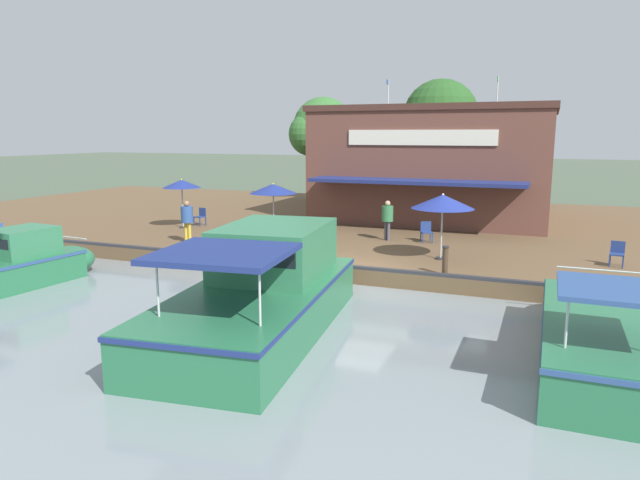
# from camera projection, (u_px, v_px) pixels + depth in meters

# --- Properties ---
(ground_plane) EXTENTS (220.00, 220.00, 0.00)m
(ground_plane) POSITION_uv_depth(u_px,v_px,m) (353.00, 287.00, 19.02)
(ground_plane) COLOR #4C5B47
(quay_deck) EXTENTS (22.00, 56.00, 0.60)m
(quay_deck) POSITION_uv_depth(u_px,v_px,m) (422.00, 228.00, 29.00)
(quay_deck) COLOR brown
(quay_deck) RESTS_ON ground
(quay_edge_fender) EXTENTS (0.20, 50.40, 0.10)m
(quay_edge_fender) POSITION_uv_depth(u_px,v_px,m) (354.00, 267.00, 18.99)
(quay_edge_fender) COLOR #2D2D33
(quay_edge_fender) RESTS_ON quay_deck
(waterfront_restaurant) EXTENTS (11.48, 11.68, 7.33)m
(waterfront_restaurant) POSITION_uv_depth(u_px,v_px,m) (438.00, 163.00, 30.69)
(waterfront_restaurant) COLOR brown
(waterfront_restaurant) RESTS_ON quay_deck
(patio_umbrella_mid_patio_left) EXTENTS (2.21, 2.21, 2.36)m
(patio_umbrella_mid_patio_left) POSITION_uv_depth(u_px,v_px,m) (443.00, 202.00, 20.04)
(patio_umbrella_mid_patio_left) COLOR #B7B7B7
(patio_umbrella_mid_patio_left) RESTS_ON quay_deck
(patio_umbrella_far_corner) EXTENTS (2.00, 2.00, 2.38)m
(patio_umbrella_far_corner) POSITION_uv_depth(u_px,v_px,m) (273.00, 189.00, 24.16)
(patio_umbrella_far_corner) COLOR #B7B7B7
(patio_umbrella_far_corner) RESTS_ON quay_deck
(patio_umbrella_mid_patio_right) EXTENTS (1.78, 1.78, 2.34)m
(patio_umbrella_mid_patio_right) POSITION_uv_depth(u_px,v_px,m) (182.00, 184.00, 26.87)
(patio_umbrella_mid_patio_right) COLOR #B7B7B7
(patio_umbrella_mid_patio_right) RESTS_ON quay_deck
(cafe_chair_back_row_seat) EXTENTS (0.50, 0.50, 0.85)m
(cafe_chair_back_row_seat) POSITION_uv_depth(u_px,v_px,m) (617.00, 252.00, 19.24)
(cafe_chair_back_row_seat) COLOR navy
(cafe_chair_back_row_seat) RESTS_ON quay_deck
(cafe_chair_mid_patio) EXTENTS (0.52, 0.52, 0.85)m
(cafe_chair_mid_patio) POSITION_uv_depth(u_px,v_px,m) (201.00, 216.00, 27.93)
(cafe_chair_mid_patio) COLOR navy
(cafe_chair_mid_patio) RESTS_ON quay_deck
(cafe_chair_far_corner_seat) EXTENTS (0.58, 0.58, 0.85)m
(cafe_chair_far_corner_seat) POSITION_uv_depth(u_px,v_px,m) (426.00, 231.00, 23.55)
(cafe_chair_far_corner_seat) COLOR navy
(cafe_chair_far_corner_seat) RESTS_ON quay_deck
(person_at_quay_edge) EXTENTS (0.47, 0.47, 1.68)m
(person_at_quay_edge) POSITION_uv_depth(u_px,v_px,m) (387.00, 216.00, 23.85)
(person_at_quay_edge) COLOR #4C4C56
(person_at_quay_edge) RESTS_ON quay_deck
(person_mid_patio) EXTENTS (0.49, 0.49, 1.73)m
(person_mid_patio) POSITION_uv_depth(u_px,v_px,m) (187.00, 216.00, 23.35)
(person_mid_patio) COLOR gold
(person_mid_patio) RESTS_ON quay_deck
(motorboat_second_along) EXTENTS (9.69, 4.24, 2.55)m
(motorboat_second_along) POSITION_uv_depth(u_px,v_px,m) (270.00, 288.00, 15.09)
(motorboat_second_along) COLOR #287047
(motorboat_second_along) RESTS_ON river_water
(motorboat_fourth_along) EXTENTS (7.58, 2.65, 2.15)m
(motorboat_fourth_along) POSITION_uv_depth(u_px,v_px,m) (605.00, 330.00, 12.78)
(motorboat_fourth_along) COLOR #287047
(motorboat_fourth_along) RESTS_ON river_water
(motorboat_outer_channel) EXTENTS (6.32, 2.45, 2.28)m
(motorboat_outer_channel) POSITION_uv_depth(u_px,v_px,m) (16.00, 265.00, 18.66)
(motorboat_outer_channel) COLOR #287047
(motorboat_outer_channel) RESTS_ON river_water
(mooring_post) EXTENTS (0.22, 0.22, 0.93)m
(mooring_post) POSITION_uv_depth(u_px,v_px,m) (445.00, 260.00, 18.05)
(mooring_post) COLOR #473323
(mooring_post) RESTS_ON quay_deck
(tree_upstream_bank) EXTENTS (4.57, 4.35, 7.55)m
(tree_upstream_bank) POSITION_uv_depth(u_px,v_px,m) (437.00, 119.00, 32.92)
(tree_upstream_bank) COLOR brown
(tree_upstream_bank) RESTS_ON quay_deck
(tree_downstream_bank) EXTENTS (4.35, 4.14, 6.89)m
(tree_downstream_bank) POSITION_uv_depth(u_px,v_px,m) (320.00, 130.00, 38.50)
(tree_downstream_bank) COLOR brown
(tree_downstream_bank) RESTS_ON quay_deck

